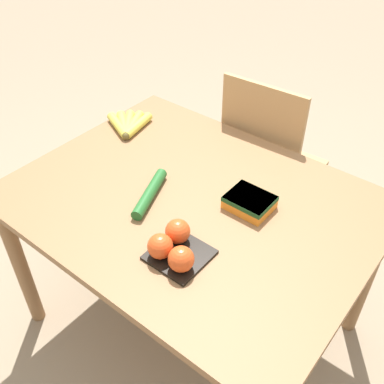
{
  "coord_description": "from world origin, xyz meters",
  "views": [
    {
      "loc": [
        0.76,
        -0.94,
        1.78
      ],
      "look_at": [
        0.0,
        0.0,
        0.77
      ],
      "focal_mm": 42.0,
      "sensor_mm": 36.0,
      "label": 1
    }
  ],
  "objects_px": {
    "banana_bunch": "(128,125)",
    "cucumber_near": "(150,193)",
    "tomato_pack": "(174,247)",
    "chair": "(267,166)",
    "carrot_bag": "(250,201)"
  },
  "relations": [
    {
      "from": "banana_bunch",
      "to": "cucumber_near",
      "type": "height_order",
      "value": "cucumber_near"
    },
    {
      "from": "tomato_pack",
      "to": "cucumber_near",
      "type": "distance_m",
      "value": 0.3
    },
    {
      "from": "banana_bunch",
      "to": "cucumber_near",
      "type": "bearing_deg",
      "value": -35.85
    },
    {
      "from": "banana_bunch",
      "to": "chair",
      "type": "bearing_deg",
      "value": 44.99
    },
    {
      "from": "carrot_bag",
      "to": "cucumber_near",
      "type": "relative_size",
      "value": 0.62
    },
    {
      "from": "tomato_pack",
      "to": "carrot_bag",
      "type": "bearing_deg",
      "value": 80.58
    },
    {
      "from": "cucumber_near",
      "to": "tomato_pack",
      "type": "bearing_deg",
      "value": -32.39
    },
    {
      "from": "chair",
      "to": "carrot_bag",
      "type": "xyz_separation_m",
      "value": [
        0.24,
        -0.56,
        0.28
      ]
    },
    {
      "from": "chair",
      "to": "cucumber_near",
      "type": "height_order",
      "value": "chair"
    },
    {
      "from": "banana_bunch",
      "to": "carrot_bag",
      "type": "bearing_deg",
      "value": -8.46
    },
    {
      "from": "tomato_pack",
      "to": "cucumber_near",
      "type": "bearing_deg",
      "value": 147.61
    },
    {
      "from": "chair",
      "to": "banana_bunch",
      "type": "xyz_separation_m",
      "value": [
        -0.46,
        -0.46,
        0.27
      ]
    },
    {
      "from": "cucumber_near",
      "to": "chair",
      "type": "bearing_deg",
      "value": 84.67
    },
    {
      "from": "banana_bunch",
      "to": "tomato_pack",
      "type": "distance_m",
      "value": 0.77
    },
    {
      "from": "banana_bunch",
      "to": "carrot_bag",
      "type": "height_order",
      "value": "carrot_bag"
    }
  ]
}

